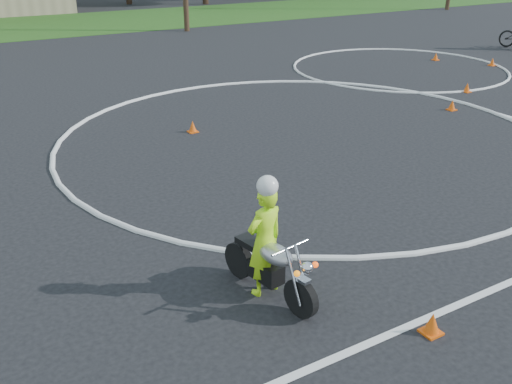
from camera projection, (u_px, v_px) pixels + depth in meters
ground at (384, 176)px, 11.97m from camera, size 120.00×120.00×0.00m
grass_strip at (66, 24)px, 33.17m from camera, size 120.00×10.00×0.02m
course_markings at (337, 112)px, 16.40m from camera, size 19.05×19.05×0.12m
primary_motorcycle at (270, 267)px, 7.76m from camera, size 0.63×1.81×0.96m
rider_primary_grp at (265, 238)px, 7.70m from camera, size 0.65×0.48×1.78m
traffic_cones at (439, 103)px, 16.79m from camera, size 14.80×12.83×0.30m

